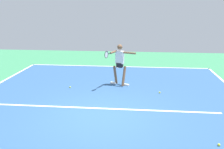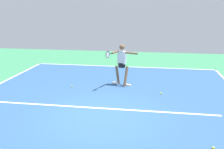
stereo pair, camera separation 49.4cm
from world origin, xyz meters
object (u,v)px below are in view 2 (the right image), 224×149
tennis_ball_by_sideline (72,86)px  tennis_ball_near_player (213,148)px  tennis_ball_near_service_line (161,93)px  tennis_player (122,62)px

tennis_ball_by_sideline → tennis_ball_near_player: size_ratio=1.00×
tennis_ball_near_service_line → tennis_ball_by_sideline: bearing=-4.7°
tennis_player → tennis_ball_near_service_line: 2.17m
tennis_player → tennis_ball_near_service_line: tennis_player is taller
tennis_ball_by_sideline → tennis_ball_near_service_line: (-3.72, 0.31, 0.00)m
tennis_player → tennis_ball_near_player: bearing=141.1°
tennis_ball_near_player → tennis_player: bearing=-59.5°
tennis_player → tennis_ball_by_sideline: size_ratio=27.23×
tennis_ball_near_player → tennis_ball_near_service_line: bearing=-73.5°
tennis_player → tennis_ball_near_player: (-2.81, 4.76, -1.00)m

